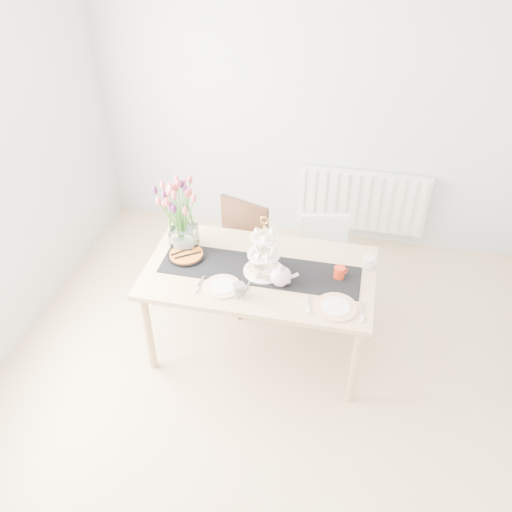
% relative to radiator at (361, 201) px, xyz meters
% --- Properties ---
extents(room_shell, '(4.50, 4.50, 4.50)m').
position_rel_radiator_xyz_m(room_shell, '(-0.50, -2.19, 0.85)').
color(room_shell, tan).
rests_on(room_shell, ground).
extents(radiator, '(1.20, 0.08, 0.60)m').
position_rel_radiator_xyz_m(radiator, '(0.00, 0.00, 0.00)').
color(radiator, white).
rests_on(radiator, room_shell).
extents(dining_table, '(1.60, 0.90, 0.75)m').
position_rel_radiator_xyz_m(dining_table, '(-0.65, -1.56, 0.22)').
color(dining_table, tan).
rests_on(dining_table, ground).
extents(chair_brown, '(0.55, 0.55, 0.87)m').
position_rel_radiator_xyz_m(chair_brown, '(-0.95, -1.01, 0.06)').
color(chair_brown, '#3A2315').
rests_on(chair_brown, ground).
extents(chair_white, '(0.47, 0.47, 0.78)m').
position_rel_radiator_xyz_m(chair_white, '(-0.25, -0.90, -0.00)').
color(chair_white, silver).
rests_on(chair_white, ground).
extents(table_runner, '(1.40, 0.35, 0.01)m').
position_rel_radiator_xyz_m(table_runner, '(-0.65, -1.56, 0.30)').
color(table_runner, black).
rests_on(table_runner, dining_table).
extents(tulip_vase, '(0.63, 0.63, 0.54)m').
position_rel_radiator_xyz_m(tulip_vase, '(-1.24, -1.41, 0.65)').
color(tulip_vase, silver).
rests_on(tulip_vase, dining_table).
extents(cake_stand, '(0.28, 0.28, 0.41)m').
position_rel_radiator_xyz_m(cake_stand, '(-0.62, -1.58, 0.42)').
color(cake_stand, gold).
rests_on(cake_stand, dining_table).
extents(teapot, '(0.25, 0.20, 0.16)m').
position_rel_radiator_xyz_m(teapot, '(-0.48, -1.68, 0.37)').
color(teapot, silver).
rests_on(teapot, dining_table).
extents(cream_jug, '(0.10, 0.10, 0.08)m').
position_rel_radiator_xyz_m(cream_jug, '(0.09, -1.37, 0.34)').
color(cream_jug, silver).
rests_on(cream_jug, dining_table).
extents(tart_tin, '(0.27, 0.27, 0.03)m').
position_rel_radiator_xyz_m(tart_tin, '(-1.20, -1.53, 0.32)').
color(tart_tin, black).
rests_on(tart_tin, dining_table).
extents(mug_grey, '(0.11, 0.11, 0.10)m').
position_rel_radiator_xyz_m(mug_grey, '(-0.73, -1.85, 0.35)').
color(mug_grey, slate).
rests_on(mug_grey, dining_table).
extents(mug_white, '(0.11, 0.11, 0.11)m').
position_rel_radiator_xyz_m(mug_white, '(-0.48, -1.67, 0.35)').
color(mug_white, silver).
rests_on(mug_white, dining_table).
extents(mug_orange, '(0.11, 0.11, 0.09)m').
position_rel_radiator_xyz_m(mug_orange, '(-0.10, -1.53, 0.34)').
color(mug_orange, red).
rests_on(mug_orange, dining_table).
extents(plate_left, '(0.28, 0.28, 0.01)m').
position_rel_radiator_xyz_m(plate_left, '(-0.86, -1.79, 0.31)').
color(plate_left, white).
rests_on(plate_left, dining_table).
extents(plate_right, '(0.31, 0.31, 0.01)m').
position_rel_radiator_xyz_m(plate_right, '(-0.09, -1.84, 0.31)').
color(plate_right, silver).
rests_on(plate_right, dining_table).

